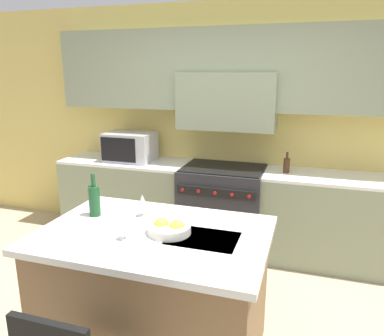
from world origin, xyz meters
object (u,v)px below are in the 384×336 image
Objects in this scene: range_stove at (222,208)px; wine_bottle at (94,200)px; wine_glass_far at (142,202)px; fruit_bowl at (169,228)px; oil_bottle_on_counter at (287,165)px; microwave at (130,147)px; wine_glass_near at (124,223)px.

wine_bottle reaches higher than range_stove.
wine_glass_far is at bearing 15.30° from wine_bottle.
wine_bottle is (-0.58, -1.63, 0.59)m from range_stove.
wine_glass_far reaches higher than fruit_bowl.
range_stove is at bearing -178.07° from oil_bottle_on_counter.
microwave is 1.74× the size of wine_bottle.
wine_glass_near is 0.77× the size of oil_bottle_on_counter.
wine_glass_near is at bearing -143.17° from fruit_bowl.
microwave is 1.79m from wine_glass_far.
wine_bottle is at bearing 168.98° from fruit_bowl.
wine_glass_near is at bearing -81.64° from wine_glass_far.
range_stove is 5.76× the size of wine_glass_far.
microwave is at bearing 108.36° from wine_bottle.
wine_glass_far is at bearing -60.39° from microwave.
range_stove is 1.29m from microwave.
wine_glass_far is at bearing -120.06° from oil_bottle_on_counter.
oil_bottle_on_counter is (1.79, 0.00, -0.08)m from microwave.
oil_bottle_on_counter is (1.24, 1.65, -0.04)m from wine_bottle.
fruit_bowl is at bearing -11.02° from wine_bottle.
range_stove is at bearing -0.95° from microwave.
fruit_bowl is (0.23, 0.17, -0.08)m from wine_glass_near.
oil_bottle_on_counter is (0.62, 1.77, 0.04)m from fruit_bowl.
wine_bottle is at bearing -126.89° from oil_bottle_on_counter.
wine_bottle is 1.46× the size of oil_bottle_on_counter.
range_stove is at bearing 70.52° from wine_bottle.
oil_bottle_on_counter is at bearing 66.50° from wine_glass_near.
microwave reaches higher than range_stove.
wine_bottle is at bearing -71.64° from microwave.
wine_glass_far is 0.77× the size of oil_bottle_on_counter.
wine_bottle is 0.49m from wine_glass_near.
fruit_bowl is 1.32× the size of oil_bottle_on_counter.
microwave is 3.32× the size of wine_glass_far.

